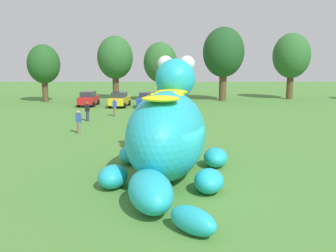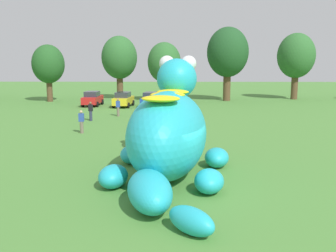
{
  "view_description": "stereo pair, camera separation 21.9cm",
  "coord_description": "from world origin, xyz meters",
  "views": [
    {
      "loc": [
        -0.6,
        -15.39,
        5.33
      ],
      "look_at": [
        -0.65,
        2.62,
        2.2
      ],
      "focal_mm": 40.51,
      "sensor_mm": 36.0,
      "label": 1
    },
    {
      "loc": [
        -0.38,
        -15.39,
        5.33
      ],
      "look_at": [
        -0.65,
        2.62,
        2.2
      ],
      "focal_mm": 40.51,
      "sensor_mm": 36.0,
      "label": 2
    }
  ],
  "objects": [
    {
      "name": "car_red",
      "position": [
        -9.99,
        29.17,
        0.86
      ],
      "size": [
        2.07,
        4.17,
        1.72
      ],
      "color": "red",
      "rests_on": "ground"
    },
    {
      "name": "tree_mid_left",
      "position": [
        -7.82,
        37.08,
        5.63
      ],
      "size": [
        4.85,
        4.85,
        8.61
      ],
      "color": "brown",
      "rests_on": "ground"
    },
    {
      "name": "tree_centre_left",
      "position": [
        -1.61,
        34.21,
        4.99
      ],
      "size": [
        4.3,
        4.3,
        7.64
      ],
      "color": "brown",
      "rests_on": "ground"
    },
    {
      "name": "car_yellow",
      "position": [
        -6.21,
        28.24,
        0.86
      ],
      "size": [
        2.27,
        4.26,
        1.72
      ],
      "color": "yellow",
      "rests_on": "ground"
    },
    {
      "name": "spectator_near_inflatable",
      "position": [
        -5.72,
        20.67,
        0.85
      ],
      "size": [
        0.38,
        0.26,
        1.71
      ],
      "color": "#726656",
      "rests_on": "ground"
    },
    {
      "name": "tree_centre",
      "position": [
        6.7,
        35.25,
        6.3
      ],
      "size": [
        5.43,
        5.43,
        9.63
      ],
      "color": "brown",
      "rests_on": "ground"
    },
    {
      "name": "spectator_wandering",
      "position": [
        -2.75,
        24.56,
        0.85
      ],
      "size": [
        0.38,
        0.26,
        1.71
      ],
      "color": "black",
      "rests_on": "ground"
    },
    {
      "name": "giant_inflatable_creature",
      "position": [
        -0.63,
        1.6,
        2.04
      ],
      "size": [
        6.18,
        11.13,
        5.58
      ],
      "color": "#23B2C6",
      "rests_on": "ground"
    },
    {
      "name": "tree_centre_right",
      "position": [
        16.29,
        37.24,
        5.88
      ],
      "size": [
        5.06,
        5.06,
        8.98
      ],
      "color": "brown",
      "rests_on": "ground"
    },
    {
      "name": "car_blue",
      "position": [
        -2.95,
        28.13,
        0.86
      ],
      "size": [
        2.47,
        4.33,
        1.72
      ],
      "color": "#2347B7",
      "rests_on": "ground"
    },
    {
      "name": "spectator_mid_field",
      "position": [
        -7.75,
        17.84,
        0.85
      ],
      "size": [
        0.38,
        0.26,
        1.71
      ],
      "color": "#2D334C",
      "rests_on": "ground"
    },
    {
      "name": "spectator_by_cars",
      "position": [
        -7.17,
        12.03,
        0.85
      ],
      "size": [
        0.38,
        0.26,
        1.71
      ],
      "color": "#726656",
      "rests_on": "ground"
    },
    {
      "name": "ground_plane",
      "position": [
        0.0,
        0.0,
        0.0
      ],
      "size": [
        160.0,
        160.0,
        0.0
      ],
      "primitive_type": "plane",
      "color": "#4C8438"
    },
    {
      "name": "tree_left",
      "position": [
        -16.55,
        33.75,
        4.79
      ],
      "size": [
        4.13,
        4.13,
        7.33
      ],
      "color": "brown",
      "rests_on": "ground"
    }
  ]
}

